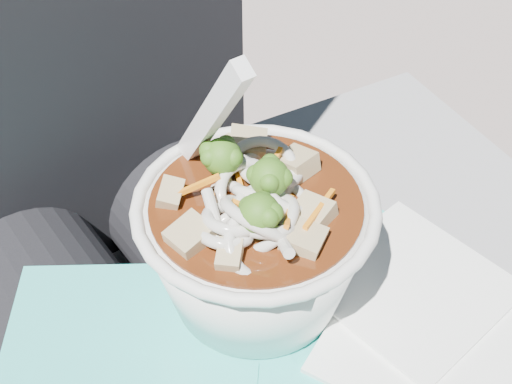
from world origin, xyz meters
TOP-DOWN VIEW (x-y plane):
  - person_body at (0.00, 0.09)m, footprint 0.34×0.94m
  - napkins at (0.12, -0.06)m, footprint 0.18×0.20m
  - udon_bowl at (0.04, 0.03)m, footprint 0.18×0.18m

SIDE VIEW (x-z plane):
  - person_body at x=0.00m, z-range 0.06..1.09m
  - napkins at x=0.12m, z-range 0.65..0.65m
  - udon_bowl at x=0.04m, z-range 0.60..0.81m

